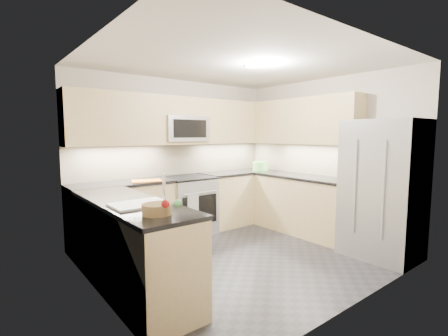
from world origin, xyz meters
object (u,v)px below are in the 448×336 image
(microwave, at_px, (184,129))
(utensil_bowl, at_px, (260,166))
(refrigerator, at_px, (383,189))
(gas_range, at_px, (189,206))
(fruit_basket, at_px, (157,209))
(cutting_board, at_px, (147,181))

(microwave, bearing_deg, utensil_bowl, -9.22)
(microwave, relative_size, refrigerator, 0.42)
(gas_range, distance_m, utensil_bowl, 1.61)
(gas_range, height_order, fruit_basket, fruit_basket)
(refrigerator, height_order, cutting_board, refrigerator)
(utensil_bowl, bearing_deg, refrigerator, -91.36)
(microwave, distance_m, fruit_basket, 2.68)
(gas_range, height_order, microwave, microwave)
(gas_range, bearing_deg, refrigerator, -59.12)
(utensil_bowl, distance_m, cutting_board, 2.27)
(fruit_basket, bearing_deg, refrigerator, -9.01)
(cutting_board, relative_size, fruit_basket, 1.65)
(microwave, relative_size, fruit_basket, 3.02)
(refrigerator, xyz_separation_m, utensil_bowl, (0.05, 2.31, 0.12))
(gas_range, xyz_separation_m, cutting_board, (-0.76, -0.10, 0.49))
(gas_range, distance_m, cutting_board, 0.91)
(cutting_board, bearing_deg, gas_range, 7.50)
(fruit_basket, bearing_deg, utensil_bowl, 31.07)
(microwave, distance_m, cutting_board, 1.10)
(gas_range, xyz_separation_m, microwave, (0.00, 0.12, 1.24))
(gas_range, distance_m, microwave, 1.25)
(utensil_bowl, distance_m, fruit_basket, 3.55)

